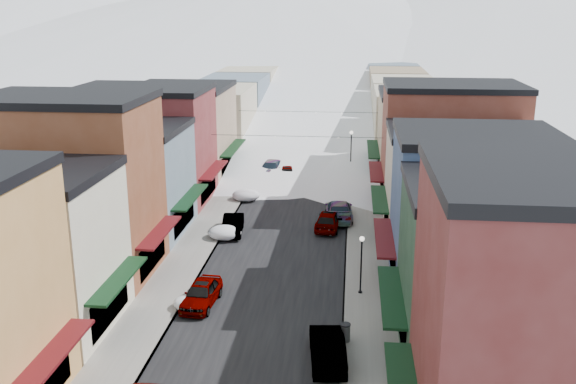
% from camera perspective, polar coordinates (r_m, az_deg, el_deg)
% --- Properties ---
extents(road, '(10.00, 160.00, 0.01)m').
position_cam_1_polar(road, '(81.82, 1.96, 3.39)').
color(road, black).
rests_on(road, ground).
extents(sidewalk_left, '(3.20, 160.00, 0.15)m').
position_cam_1_polar(sidewalk_left, '(82.49, -2.62, 3.54)').
color(sidewalk_left, gray).
rests_on(sidewalk_left, ground).
extents(sidewalk_right, '(3.20, 160.00, 0.15)m').
position_cam_1_polar(sidewalk_right, '(81.65, 6.60, 3.32)').
color(sidewalk_right, gray).
rests_on(sidewalk_right, ground).
extents(curb_left, '(0.10, 160.00, 0.15)m').
position_cam_1_polar(curb_left, '(82.29, -1.55, 3.52)').
color(curb_left, slate).
rests_on(curb_left, ground).
extents(curb_right, '(0.10, 160.00, 0.15)m').
position_cam_1_polar(curb_right, '(81.64, 5.51, 3.35)').
color(curb_right, slate).
rests_on(curb_right, ground).
extents(bldg_l_cream, '(11.30, 8.20, 9.50)m').
position_cam_1_polar(bldg_l_cream, '(39.35, -22.68, -4.80)').
color(bldg_l_cream, '#F0E2C1').
rests_on(bldg_l_cream, ground).
extents(bldg_l_brick_near, '(12.30, 8.20, 12.50)m').
position_cam_1_polar(bldg_l_brick_near, '(45.92, -18.82, 0.46)').
color(bldg_l_brick_near, brown).
rests_on(bldg_l_brick_near, ground).
extents(bldg_l_grayblue, '(11.30, 9.20, 9.00)m').
position_cam_1_polar(bldg_l_grayblue, '(53.75, -14.50, 1.08)').
color(bldg_l_grayblue, slate).
rests_on(bldg_l_grayblue, ground).
extents(bldg_l_brick_far, '(13.30, 9.20, 11.00)m').
position_cam_1_polar(bldg_l_brick_far, '(62.11, -12.63, 4.13)').
color(bldg_l_brick_far, maroon).
rests_on(bldg_l_brick_far, ground).
extents(bldg_l_tan, '(11.30, 11.20, 10.00)m').
position_cam_1_polar(bldg_l_tan, '(71.31, -9.35, 5.40)').
color(bldg_l_tan, tan).
rests_on(bldg_l_tan, ground).
extents(bldg_r_brick_near, '(12.30, 9.20, 12.50)m').
position_cam_1_polar(bldg_r_brick_near, '(26.84, 23.89, -11.21)').
color(bldg_r_brick_near, maroon).
rests_on(bldg_r_brick_near, ground).
extents(bldg_r_green, '(11.30, 9.20, 9.50)m').
position_cam_1_polar(bldg_r_green, '(35.19, 18.48, -6.80)').
color(bldg_r_green, '#1C3B27').
rests_on(bldg_r_green, ground).
extents(bldg_r_blue, '(11.30, 9.20, 10.50)m').
position_cam_1_polar(bldg_r_blue, '(43.32, 16.07, -1.60)').
color(bldg_r_blue, '#354C78').
rests_on(bldg_r_blue, ground).
extents(bldg_r_cream, '(12.30, 9.20, 9.00)m').
position_cam_1_polar(bldg_r_cream, '(52.12, 14.88, 0.59)').
color(bldg_r_cream, beige).
rests_on(bldg_r_cream, ground).
extents(bldg_r_brick_far, '(13.30, 9.20, 11.50)m').
position_cam_1_polar(bldg_r_brick_far, '(60.57, 14.18, 3.97)').
color(bldg_r_brick_far, maroon).
rests_on(bldg_r_brick_far, ground).
extents(bldg_r_tan, '(11.30, 11.20, 9.50)m').
position_cam_1_polar(bldg_r_tan, '(70.36, 12.20, 4.90)').
color(bldg_r_tan, tan).
rests_on(bldg_r_tan, ground).
extents(distant_blocks, '(34.00, 55.00, 8.00)m').
position_cam_1_polar(distant_blocks, '(103.73, 2.86, 8.32)').
color(distant_blocks, gray).
rests_on(distant_blocks, ground).
extents(mountain_ridge, '(670.00, 340.00, 34.00)m').
position_cam_1_polar(mountain_ridge, '(297.89, 1.07, 15.37)').
color(mountain_ridge, silver).
rests_on(mountain_ridge, ground).
extents(overhead_cables, '(16.40, 15.04, 0.04)m').
position_cam_1_polar(overhead_cables, '(68.38, 1.29, 6.18)').
color(overhead_cables, black).
rests_on(overhead_cables, ground).
extents(car_silver_sedan, '(2.16, 4.66, 1.55)m').
position_cam_1_polar(car_silver_sedan, '(40.85, -7.71, -8.93)').
color(car_silver_sedan, gray).
rests_on(car_silver_sedan, ground).
extents(car_dark_hatch, '(2.02, 4.66, 1.49)m').
position_cam_1_polar(car_dark_hatch, '(53.00, -4.94, -2.92)').
color(car_dark_hatch, black).
rests_on(car_dark_hatch, ground).
extents(car_silver_wagon, '(2.96, 5.98, 1.67)m').
position_cam_1_polar(car_silver_wagon, '(70.72, -1.50, 2.07)').
color(car_silver_wagon, '#A2A5AA').
rests_on(car_silver_wagon, ground).
extents(car_green_sedan, '(2.26, 5.12, 1.63)m').
position_cam_1_polar(car_green_sedan, '(34.57, 3.52, -13.64)').
color(car_green_sedan, black).
rests_on(car_green_sedan, ground).
extents(car_gray_suv, '(2.40, 4.99, 1.64)m').
position_cam_1_polar(car_gray_suv, '(53.93, 3.62, -2.47)').
color(car_gray_suv, '#A0A4A9').
rests_on(car_gray_suv, ground).
extents(car_black_sedan, '(2.70, 5.97, 1.70)m').
position_cam_1_polar(car_black_sedan, '(56.40, 4.54, -1.62)').
color(car_black_sedan, black).
rests_on(car_black_sedan, ground).
extents(car_lane_silver, '(2.07, 4.21, 1.38)m').
position_cam_1_polar(car_lane_silver, '(69.55, -0.08, 1.71)').
color(car_lane_silver, gray).
rests_on(car_lane_silver, ground).
extents(car_lane_white, '(2.52, 5.29, 1.46)m').
position_cam_1_polar(car_lane_white, '(90.81, 2.75, 5.12)').
color(car_lane_white, white).
rests_on(car_lane_white, ground).
extents(trash_can, '(0.60, 0.60, 1.03)m').
position_cam_1_polar(trash_can, '(36.41, 5.10, -12.31)').
color(trash_can, '#56585B').
rests_on(trash_can, sidewalk_right).
extents(streetlamp_near, '(0.32, 0.32, 3.87)m').
position_cam_1_polar(streetlamp_near, '(41.38, 6.54, -5.81)').
color(streetlamp_near, black).
rests_on(streetlamp_near, sidewalk_right).
extents(streetlamp_far, '(0.40, 0.40, 4.76)m').
position_cam_1_polar(streetlamp_far, '(71.53, 5.63, 4.06)').
color(streetlamp_far, black).
rests_on(streetlamp_far, sidewalk_right).
extents(snow_pile_near, '(2.17, 2.54, 0.92)m').
position_cam_1_polar(snow_pile_near, '(40.53, -8.55, -9.70)').
color(snow_pile_near, white).
rests_on(snow_pile_near, ground).
extents(snow_pile_mid, '(2.67, 2.84, 1.13)m').
position_cam_1_polar(snow_pile_mid, '(51.90, -5.59, -3.60)').
color(snow_pile_mid, white).
rests_on(snow_pile_mid, ground).
extents(snow_pile_far, '(2.66, 2.84, 1.12)m').
position_cam_1_polar(snow_pile_far, '(61.98, -3.72, -0.27)').
color(snow_pile_far, white).
rests_on(snow_pile_far, ground).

